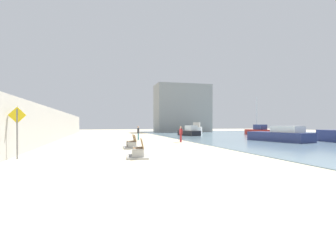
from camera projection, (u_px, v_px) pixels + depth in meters
The scene contains 13 objects.
ground_plane at pixel (126, 141), 27.04m from camera, with size 120.00×120.00×0.00m, color beige.
seawall at pixel (49, 125), 25.14m from camera, with size 0.80×64.00×3.29m, color #ADAAA3.
water_bay at pixel (315, 138), 33.11m from camera, with size 36.00×68.00×0.04m, color #7A99A8.
bench_near at pixel (138, 153), 13.84m from camera, with size 1.35×2.22×0.98m.
bench_far at pixel (132, 145), 19.08m from camera, with size 1.15×2.13×0.98m.
person_walking at pixel (138, 132), 28.23m from camera, with size 0.27×0.51×1.56m.
person_standing at pixel (181, 133), 25.17m from camera, with size 0.26×0.52×1.55m.
boat_nearest at pixel (189, 132), 39.05m from camera, with size 2.39×4.54×1.52m.
boat_far_right at pixel (280, 135), 26.02m from camera, with size 3.47×6.90×1.54m.
boat_mid_bay at pixel (197, 129), 47.89m from camera, with size 4.37×7.04×2.04m.
boat_far_left at pixel (258, 131), 41.21m from camera, with size 1.94×4.62×5.94m.
pedestrian_sign at pixel (17, 127), 13.04m from camera, with size 0.85×0.08×2.65m.
harbor_building at pixel (182, 109), 57.91m from camera, with size 12.00×6.00×10.51m, color gray.
Camera 1 is at (-2.63, -9.25, 1.77)m, focal length 27.67 mm.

